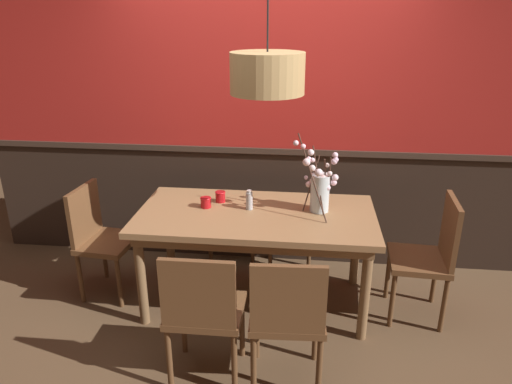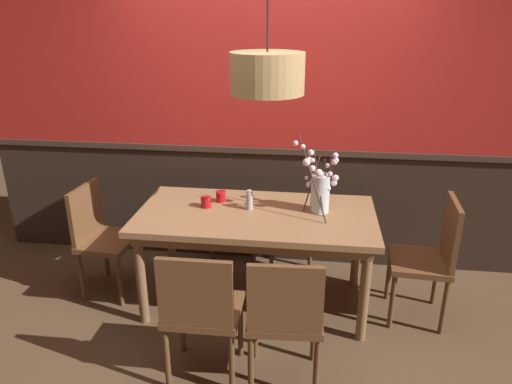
{
  "view_description": "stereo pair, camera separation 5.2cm",
  "coord_description": "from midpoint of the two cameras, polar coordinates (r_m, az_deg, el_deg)",
  "views": [
    {
      "loc": [
        0.36,
        -3.17,
        2.17
      ],
      "look_at": [
        0.0,
        0.0,
        0.94
      ],
      "focal_mm": 33.04,
      "sensor_mm": 36.0,
      "label": 1
    },
    {
      "loc": [
        0.41,
        -3.17,
        2.17
      ],
      "look_at": [
        0.0,
        0.0,
        0.94
      ],
      "focal_mm": 33.04,
      "sensor_mm": 36.0,
      "label": 2
    }
  ],
  "objects": [
    {
      "name": "ground_plane",
      "position": [
        3.86,
        0.4,
        -13.07
      ],
      "size": [
        24.0,
        24.0,
        0.0
      ],
      "primitive_type": "plane",
      "color": "brown"
    },
    {
      "name": "back_wall",
      "position": [
        4.06,
        1.81,
        8.86
      ],
      "size": [
        5.02,
        0.14,
        2.63
      ],
      "color": "#2D2119",
      "rests_on": "ground"
    },
    {
      "name": "dining_table",
      "position": [
        3.52,
        0.43,
        -3.8
      ],
      "size": [
        1.76,
        0.9,
        0.77
      ],
      "color": "#997047",
      "rests_on": "ground"
    },
    {
      "name": "chair_far_side_right",
      "position": [
        4.33,
        4.64,
        -1.46
      ],
      "size": [
        0.44,
        0.43,
        0.91
      ],
      "color": "brown",
      "rests_on": "ground"
    },
    {
      "name": "chair_far_side_left",
      "position": [
        4.42,
        -2.13,
        -0.62
      ],
      "size": [
        0.47,
        0.44,
        0.94
      ],
      "color": "brown",
      "rests_on": "ground"
    },
    {
      "name": "chair_head_east_end",
      "position": [
        3.65,
        20.81,
        -7.02
      ],
      "size": [
        0.44,
        0.47,
        0.95
      ],
      "color": "brown",
      "rests_on": "ground"
    },
    {
      "name": "chair_head_west_end",
      "position": [
        3.95,
        -17.98,
        -4.78
      ],
      "size": [
        0.42,
        0.47,
        0.9
      ],
      "color": "brown",
      "rests_on": "ground"
    },
    {
      "name": "chair_near_side_left",
      "position": [
        2.88,
        -6.16,
        -13.87
      ],
      "size": [
        0.46,
        0.41,
        0.91
      ],
      "color": "brown",
      "rests_on": "ground"
    },
    {
      "name": "chair_near_side_right",
      "position": [
        2.83,
        4.05,
        -14.59
      ],
      "size": [
        0.46,
        0.43,
        0.91
      ],
      "color": "brown",
      "rests_on": "ground"
    },
    {
      "name": "vase_with_blossoms",
      "position": [
        3.47,
        8.17,
        0.25
      ],
      "size": [
        0.33,
        0.35,
        0.6
      ],
      "color": "silver",
      "rests_on": "dining_table"
    },
    {
      "name": "candle_holder_nearer_center",
      "position": [
        3.68,
        -3.87,
        -0.53
      ],
      "size": [
        0.08,
        0.08,
        0.08
      ],
      "color": "red",
      "rests_on": "dining_table"
    },
    {
      "name": "candle_holder_nearer_edge",
      "position": [
        3.59,
        -5.64,
        -1.22
      ],
      "size": [
        0.08,
        0.08,
        0.08
      ],
      "color": "red",
      "rests_on": "dining_table"
    },
    {
      "name": "condiment_bottle",
      "position": [
        3.52,
        -0.38,
        -1.0
      ],
      "size": [
        0.05,
        0.05,
        0.15
      ],
      "color": "#ADADB2",
      "rests_on": "dining_table"
    },
    {
      "name": "pendant_lamp",
      "position": [
        3.16,
        1.85,
        14.15
      ],
      "size": [
        0.49,
        0.49,
        0.98
      ],
      "color": "tan"
    }
  ]
}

